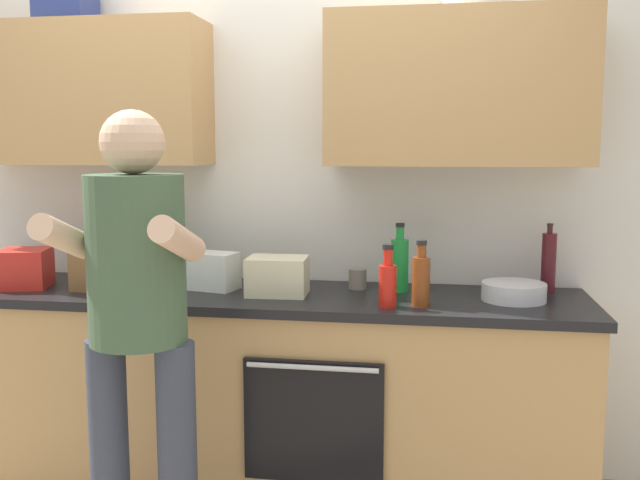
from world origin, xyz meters
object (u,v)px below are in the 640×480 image
knife_block (86,266)px  potted_herb (158,245)px  bottle_wine (549,262)px  bottle_vinegar (421,279)px  grocery_bag_rice (278,276)px  bottle_soda (400,264)px  bottle_hotsauce (388,282)px  cup_stoneware (358,279)px  bottle_juice (104,250)px  grocery_bag_crisps (25,268)px  mixing_bowl (514,292)px  person_standing (137,306)px  grocery_bag_produce (212,271)px

knife_block → potted_herb: 0.33m
bottle_wine → bottle_vinegar: (-0.54, -0.37, -0.02)m
potted_herb → grocery_bag_rice: 0.60m
bottle_soda → potted_herb: (-1.09, -0.04, 0.07)m
potted_herb → grocery_bag_rice: bearing=-10.6°
bottle_wine → bottle_hotsauce: 0.78m
cup_stoneware → potted_herb: 0.92m
bottle_juice → grocery_bag_crisps: (-0.26, -0.26, -0.05)m
bottle_wine → bottle_vinegar: 0.66m
mixing_bowl → potted_herb: potted_herb is taller
bottle_hotsauce → bottle_juice: bottle_juice is taller
grocery_bag_crisps → grocery_bag_rice: bearing=1.3°
bottle_juice → grocery_bag_rice: bearing=-14.6°
cup_stoneware → grocery_bag_crisps: 1.51m
bottle_vinegar → potted_herb: 1.22m
bottle_soda → grocery_bag_rice: bottle_soda is taller
mixing_bowl → grocery_bag_crisps: 2.16m
bottle_wine → bottle_soda: bearing=-172.0°
bottle_hotsauce → knife_block: 1.35m
person_standing → bottle_juice: (-0.55, 0.87, 0.06)m
cup_stoneware → potted_herb: size_ratio=0.29×
person_standing → mixing_bowl: (1.35, 0.67, -0.04)m
grocery_bag_produce → cup_stoneware: bearing=10.3°
bottle_hotsauce → grocery_bag_produce: bearing=164.2°
person_standing → cup_stoneware: person_standing is taller
bottle_hotsauce → knife_block: size_ratio=0.94×
cup_stoneware → potted_herb: bearing=-175.2°
bottle_wine → bottle_soda: size_ratio=1.00×
bottle_wine → mixing_bowl: (-0.16, -0.20, -0.10)m
knife_block → bottle_juice: bearing=99.6°
bottle_vinegar → mixing_bowl: size_ratio=1.01×
mixing_bowl → grocery_bag_produce: (-1.31, 0.02, 0.05)m
bottle_wine → cup_stoneware: bottle_wine is taller
bottle_wine → cup_stoneware: size_ratio=3.40×
knife_block → cup_stoneware: bearing=10.2°
potted_herb → bottle_soda: bearing=2.2°
bottle_juice → mixing_bowl: bottle_juice is taller
person_standing → bottle_hotsauce: person_standing is taller
person_standing → grocery_bag_rice: person_standing is taller
grocery_bag_produce → bottle_hotsauce: bearing=-15.8°
knife_block → potted_herb: (0.28, 0.14, 0.09)m
person_standing → knife_block: 0.79m
person_standing → grocery_bag_rice: size_ratio=6.54×
bottle_wine → potted_herb: 1.74m
bottle_wine → grocery_bag_rice: (-1.15, -0.24, -0.05)m
bottle_vinegar → grocery_bag_produce: 0.95m
knife_block → grocery_bag_crisps: (-0.30, 0.00, -0.02)m
bottle_juice → bottle_soda: 1.43m
bottle_hotsauce → bottle_soda: (0.03, 0.31, 0.02)m
grocery_bag_rice → bottle_soda: bearing=16.5°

